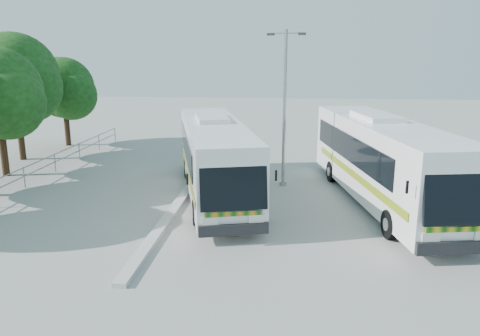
# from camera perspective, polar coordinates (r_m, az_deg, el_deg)

# --- Properties ---
(ground) EXTENTS (100.00, 100.00, 0.00)m
(ground) POSITION_cam_1_polar(r_m,az_deg,el_deg) (18.15, -1.21, -5.88)
(ground) COLOR gray
(ground) RESTS_ON ground
(kerb_divider) EXTENTS (0.40, 16.00, 0.15)m
(kerb_divider) POSITION_cam_1_polar(r_m,az_deg,el_deg) (20.36, -7.01, -3.55)
(kerb_divider) COLOR #B2B2AD
(kerb_divider) RESTS_ON ground
(railing) EXTENTS (0.06, 22.00, 1.00)m
(railing) POSITION_cam_1_polar(r_m,az_deg,el_deg) (24.75, -23.73, 0.06)
(railing) COLOR gray
(railing) RESTS_ON ground
(tree_far_d) EXTENTS (5.62, 5.30, 7.33)m
(tree_far_d) POSITION_cam_1_polar(r_m,az_deg,el_deg) (30.00, -25.68, 9.97)
(tree_far_d) COLOR #382314
(tree_far_d) RESTS_ON ground
(tree_far_e) EXTENTS (4.54, 4.28, 5.92)m
(tree_far_e) POSITION_cam_1_polar(r_m,az_deg,el_deg) (33.69, -20.59, 9.12)
(tree_far_e) COLOR #382314
(tree_far_e) RESTS_ON ground
(coach_main) EXTENTS (5.13, 11.77, 3.21)m
(coach_main) POSITION_cam_1_polar(r_m,az_deg,el_deg) (20.42, -3.12, 1.47)
(coach_main) COLOR silver
(coach_main) RESTS_ON ground
(coach_adjacent) EXTENTS (4.54, 12.53, 3.41)m
(coach_adjacent) POSITION_cam_1_polar(r_m,az_deg,el_deg) (20.15, 17.01, 1.04)
(coach_adjacent) COLOR white
(coach_adjacent) RESTS_ON ground
(lamppost) EXTENTS (1.72, 0.64, 7.17)m
(lamppost) POSITION_cam_1_polar(r_m,az_deg,el_deg) (21.67, 5.46, 8.02)
(lamppost) COLOR gray
(lamppost) RESTS_ON ground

